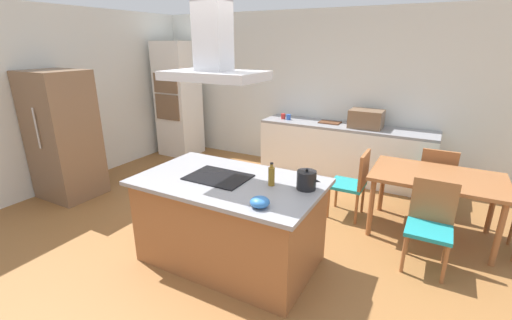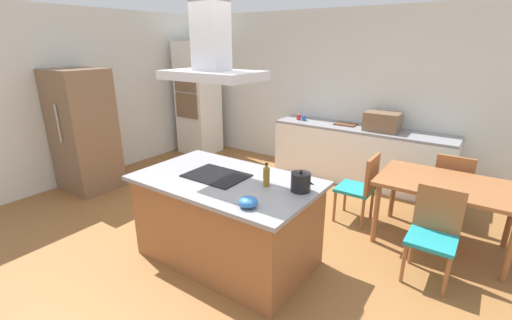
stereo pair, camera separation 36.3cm
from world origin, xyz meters
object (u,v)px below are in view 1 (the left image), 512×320
object	(u,v)px
olive_oil_bottle	(271,176)
coffee_mug_red	(283,116)
cooktop	(218,177)
mixing_bowl	(260,202)
cutting_board	(330,122)
chair_facing_back_wall	(437,176)
range_hood	(213,51)
coffee_mug_blue	(289,117)
dining_table	(436,182)
chair_at_left_end	(354,180)
countertop_microwave	(366,119)
chair_facing_island	(431,219)
tea_kettle	(307,180)
refrigerator	(63,136)
wall_oven_stack	(178,100)

from	to	relation	value
olive_oil_bottle	coffee_mug_red	xyz separation A→B (m)	(-1.14, 2.77, -0.05)
cooktop	mixing_bowl	xyz separation A→B (m)	(0.67, -0.37, 0.04)
cutting_board	chair_facing_back_wall	world-z (taller)	cutting_board
cutting_board	range_hood	distance (m)	3.17
coffee_mug_blue	dining_table	distance (m)	2.73
cooktop	chair_at_left_end	size ratio (longest dim) A/B	0.67
countertop_microwave	range_hood	distance (m)	3.18
mixing_bowl	dining_table	bearing A→B (deg)	57.17
coffee_mug_blue	chair_facing_back_wall	distance (m)	2.51
countertop_microwave	dining_table	size ratio (longest dim) A/B	0.36
dining_table	chair_facing_back_wall	xyz separation A→B (m)	(0.00, 0.67, -0.16)
mixing_bowl	cutting_board	bearing A→B (deg)	97.65
countertop_microwave	chair_facing_island	xyz separation A→B (m)	(1.10, -1.98, -0.53)
dining_table	chair_facing_back_wall	world-z (taller)	chair_facing_back_wall
dining_table	cutting_board	bearing A→B (deg)	141.08
tea_kettle	coffee_mug_blue	size ratio (longest dim) A/B	2.56
cooktop	cutting_board	world-z (taller)	cutting_board
olive_oil_bottle	coffee_mug_red	size ratio (longest dim) A/B	2.49
coffee_mug_red	chair_facing_island	xyz separation A→B (m)	(2.51, -1.95, -0.44)
tea_kettle	coffee_mug_red	xyz separation A→B (m)	(-1.46, 2.69, -0.04)
coffee_mug_red	coffee_mug_blue	size ratio (longest dim) A/B	1.00
refrigerator	coffee_mug_blue	bearing A→B (deg)	47.48
tea_kettle	olive_oil_bottle	distance (m)	0.33
mixing_bowl	dining_table	world-z (taller)	mixing_bowl
countertop_microwave	wall_oven_stack	distance (m)	3.60
dining_table	range_hood	distance (m)	2.86
dining_table	coffee_mug_red	bearing A→B (deg)	152.86
countertop_microwave	wall_oven_stack	world-z (taller)	wall_oven_stack
countertop_microwave	cooktop	bearing A→B (deg)	-105.80
wall_oven_stack	cutting_board	bearing A→B (deg)	5.40
chair_facing_back_wall	chair_at_left_end	world-z (taller)	same
mixing_bowl	tea_kettle	bearing A→B (deg)	69.51
tea_kettle	wall_oven_stack	bearing A→B (deg)	145.68
cooktop	coffee_mug_red	bearing A→B (deg)	101.78
range_hood	cooktop	bearing A→B (deg)	180.00
wall_oven_stack	range_hood	bearing A→B (deg)	-43.62
mixing_bowl	dining_table	size ratio (longest dim) A/B	0.12
coffee_mug_blue	wall_oven_stack	world-z (taller)	wall_oven_stack
mixing_bowl	range_hood	distance (m)	1.39
tea_kettle	wall_oven_stack	world-z (taller)	wall_oven_stack
cooktop	cutting_board	size ratio (longest dim) A/B	1.76
olive_oil_bottle	range_hood	size ratio (longest dim) A/B	0.25
olive_oil_bottle	dining_table	xyz separation A→B (m)	(1.37, 1.48, -0.33)
cutting_board	range_hood	xyz separation A→B (m)	(-0.22, -2.93, 1.19)
coffee_mug_blue	tea_kettle	bearing A→B (deg)	-63.22
countertop_microwave	wall_oven_stack	bearing A→B (deg)	-176.28
tea_kettle	wall_oven_stack	size ratio (longest dim) A/B	0.10
cutting_board	chair_at_left_end	size ratio (longest dim) A/B	0.38
mixing_bowl	refrigerator	world-z (taller)	refrigerator
cutting_board	mixing_bowl	bearing A→B (deg)	-82.35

